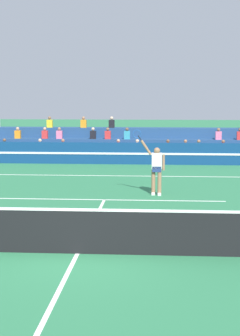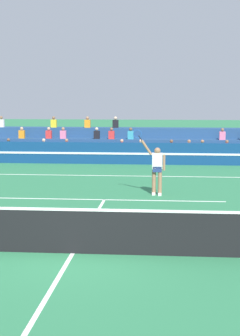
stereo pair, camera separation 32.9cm
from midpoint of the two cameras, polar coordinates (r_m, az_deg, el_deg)
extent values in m
plane|color=#2D7A4C|center=(13.08, -4.11, -8.65)|extent=(120.00, 120.00, 0.00)
cube|color=white|center=(24.64, 0.23, -0.79)|extent=(11.00, 0.10, 0.01)
cube|color=white|center=(19.27, -1.11, -3.23)|extent=(8.25, 0.10, 0.01)
cube|color=white|center=(13.07, -4.11, -8.64)|extent=(0.10, 12.85, 0.01)
cube|color=black|center=(12.94, -4.13, -6.53)|extent=(11.90, 0.02, 1.00)
cube|color=white|center=(12.82, -4.15, -4.24)|extent=(11.90, 0.04, 0.06)
cube|color=navy|center=(28.52, 0.89, 1.50)|extent=(18.00, 0.24, 1.10)
cube|color=white|center=(28.39, 0.87, 1.47)|extent=(18.00, 0.02, 0.10)
cube|color=navy|center=(29.81, 1.06, 1.24)|extent=(18.68, 0.95, 0.55)
cube|color=silver|center=(29.55, 7.34, 2.09)|extent=(0.32, 0.22, 0.44)
sphere|color=#9E7051|center=(29.52, 7.35, 2.71)|extent=(0.18, 0.18, 0.18)
cube|color=red|center=(29.61, 0.50, 2.16)|extent=(0.32, 0.22, 0.44)
sphere|color=tan|center=(29.58, 0.50, 2.78)|extent=(0.18, 0.18, 0.18)
cube|color=orange|center=(29.52, 5.56, 2.11)|extent=(0.32, 0.22, 0.44)
sphere|color=brown|center=(29.49, 5.57, 2.73)|extent=(0.18, 0.18, 0.18)
cube|color=#B2B2B7|center=(29.55, 2.45, 2.14)|extent=(0.32, 0.22, 0.44)
sphere|color=beige|center=(29.52, 2.45, 2.76)|extent=(0.18, 0.18, 0.18)
cube|color=pink|center=(29.98, -5.13, 2.20)|extent=(0.32, 0.22, 0.44)
sphere|color=#9E7051|center=(29.95, -5.14, 2.81)|extent=(0.18, 0.18, 0.18)
cube|color=teal|center=(29.58, 8.67, 2.07)|extent=(0.32, 0.22, 0.44)
sphere|color=#9E7051|center=(29.55, 8.69, 2.69)|extent=(0.18, 0.18, 0.18)
cube|color=#B2B2B7|center=(30.22, -7.44, 2.21)|extent=(0.32, 0.22, 0.44)
sphere|color=beige|center=(30.19, -7.45, 2.82)|extent=(0.18, 0.18, 0.18)
cube|color=teal|center=(30.69, -10.95, 2.22)|extent=(0.32, 0.22, 0.44)
sphere|color=brown|center=(30.66, -10.97, 2.82)|extent=(0.18, 0.18, 0.18)
cube|color=pink|center=(29.69, 11.11, 2.03)|extent=(0.32, 0.22, 0.44)
sphere|color=brown|center=(29.66, 11.13, 2.65)|extent=(0.18, 0.18, 0.18)
cube|color=navy|center=(30.72, 1.18, 1.96)|extent=(18.68, 0.95, 1.10)
cube|color=pink|center=(30.57, 10.66, 3.24)|extent=(0.32, 0.22, 0.44)
sphere|color=brown|center=(30.55, 10.68, 3.84)|extent=(0.18, 0.18, 0.18)
cube|color=red|center=(30.56, -0.56, 3.38)|extent=(0.32, 0.22, 0.44)
sphere|color=brown|center=(30.53, -0.56, 3.97)|extent=(0.18, 0.18, 0.18)
cube|color=red|center=(31.08, -6.95, 3.39)|extent=(0.32, 0.22, 0.44)
sphere|color=tan|center=(31.06, -6.96, 3.98)|extent=(0.18, 0.18, 0.18)
cube|color=black|center=(30.65, -2.07, 3.38)|extent=(0.32, 0.22, 0.44)
sphere|color=beige|center=(30.62, -2.07, 3.98)|extent=(0.18, 0.18, 0.18)
cube|color=teal|center=(30.48, 1.40, 3.36)|extent=(0.32, 0.22, 0.44)
sphere|color=brown|center=(30.45, 1.40, 3.96)|extent=(0.18, 0.18, 0.18)
cube|color=orange|center=(31.43, -9.65, 3.39)|extent=(0.32, 0.22, 0.44)
sphere|color=tan|center=(31.40, -9.66, 3.97)|extent=(0.18, 0.18, 0.18)
cube|color=pink|center=(30.93, -5.49, 3.39)|extent=(0.32, 0.22, 0.44)
sphere|color=#9E7051|center=(30.90, -5.50, 3.99)|extent=(0.18, 0.18, 0.18)
cube|color=navy|center=(31.64, 1.29, 2.63)|extent=(18.68, 0.95, 1.65)
cube|color=black|center=(31.45, -0.16, 4.51)|extent=(0.32, 0.22, 0.44)
sphere|color=beige|center=(31.43, -0.16, 5.09)|extent=(0.18, 0.18, 0.18)
cube|color=silver|center=(32.68, -11.68, 4.47)|extent=(0.32, 0.22, 0.44)
sphere|color=brown|center=(32.67, -11.69, 5.03)|extent=(0.18, 0.18, 0.18)
cube|color=yellow|center=(31.95, -6.45, 4.51)|extent=(0.32, 0.22, 0.44)
sphere|color=brown|center=(31.94, -6.46, 5.09)|extent=(0.18, 0.18, 0.18)
cube|color=orange|center=(31.63, -3.03, 4.52)|extent=(0.32, 0.22, 0.44)
sphere|color=#9E7051|center=(31.61, -3.03, 5.10)|extent=(0.18, 0.18, 0.18)
cylinder|color=#9E7051|center=(20.09, 4.54, -1.51)|extent=(0.14, 0.14, 0.90)
cylinder|color=#9E7051|center=(20.17, 3.92, -1.46)|extent=(0.14, 0.14, 0.90)
cube|color=navy|center=(20.04, 4.27, -0.11)|extent=(0.32, 0.20, 0.20)
cube|color=silver|center=(20.00, 4.28, 0.74)|extent=(0.36, 0.20, 0.56)
sphere|color=#9E7051|center=(19.96, 4.29, 1.77)|extent=(0.22, 0.22, 0.22)
cube|color=white|center=(20.12, 4.53, -2.66)|extent=(0.12, 0.26, 0.09)
cube|color=white|center=(20.20, 3.91, -2.61)|extent=(0.12, 0.26, 0.09)
cylinder|color=#9E7051|center=(20.00, 4.97, 0.56)|extent=(0.09, 0.09, 0.56)
cylinder|color=#9E7051|center=(19.95, 3.18, 2.09)|extent=(0.41, 0.09, 0.55)
cylinder|color=black|center=(19.93, 2.55, 3.04)|extent=(0.15, 0.03, 0.20)
torus|color=#1E4C99|center=(19.92, 2.26, 3.47)|extent=(0.43, 0.03, 0.43)
sphere|color=#C6DB33|center=(16.41, -7.64, -5.16)|extent=(0.07, 0.07, 0.07)
camera|label=1|loc=(0.16, -89.51, 0.07)|focal=60.00mm
camera|label=2|loc=(0.16, 90.49, -0.07)|focal=60.00mm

